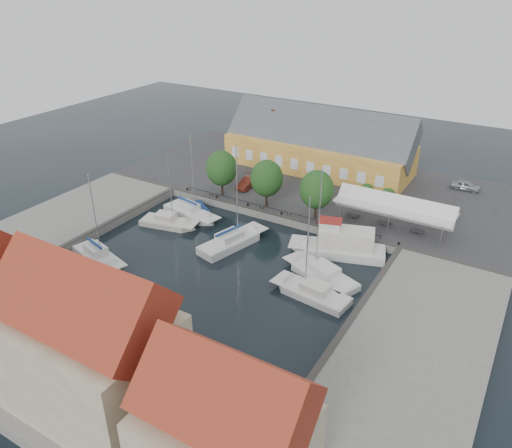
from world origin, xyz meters
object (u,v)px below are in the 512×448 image
at_px(warehouse, 316,146).
at_px(launch_sw, 59,271).
at_px(west_boat_d, 99,258).
at_px(trawler, 341,247).
at_px(tent_canopy, 395,207).
at_px(car_silver, 466,185).
at_px(east_boat_a, 321,276).
at_px(west_boat_a, 191,213).
at_px(west_boat_b, 168,224).
at_px(east_boat_b, 312,294).
at_px(car_red, 248,183).
at_px(center_sailboat, 232,243).
at_px(launch_nw, 199,209).

distance_m(warehouse, launch_sw, 41.99).
xyz_separation_m(warehouse, west_boat_d, (-9.41, -36.30, -4.16)).
bearing_deg(trawler, tent_canopy, 65.44).
relative_size(car_silver, east_boat_a, 0.32).
xyz_separation_m(west_boat_a, west_boat_b, (-0.65, -3.76, -0.01)).
distance_m(tent_canopy, east_boat_b, 17.11).
relative_size(warehouse, west_boat_a, 2.46).
distance_m(trawler, west_boat_b, 21.78).
xyz_separation_m(tent_canopy, east_boat_b, (-2.73, -16.54, -3.42)).
xyz_separation_m(car_red, center_sailboat, (6.23, -13.63, -1.37)).
relative_size(west_boat_b, launch_sw, 2.25).
bearing_deg(trawler, west_boat_a, -177.94).
height_order(car_silver, west_boat_a, west_boat_a).
distance_m(car_silver, car_red, 30.59).
xyz_separation_m(car_silver, launch_sw, (-33.18, -42.78, -1.59)).
bearing_deg(center_sailboat, car_silver, 54.35).
distance_m(east_boat_b, launch_sw, 26.93).
xyz_separation_m(car_silver, west_boat_d, (-31.39, -38.84, -1.41)).
height_order(car_red, west_boat_a, west_boat_a).
bearing_deg(launch_sw, tent_canopy, 43.49).
bearing_deg(launch_nw, tent_canopy, 14.86).
height_order(center_sailboat, launch_sw, center_sailboat).
relative_size(tent_canopy, east_boat_b, 1.25).
relative_size(car_red, east_boat_b, 0.40).
height_order(trawler, east_boat_b, east_boat_b).
xyz_separation_m(car_red, west_boat_b, (-3.43, -13.54, -1.48)).
relative_size(west_boat_a, west_boat_b, 1.13).
height_order(tent_canopy, west_boat_b, west_boat_b).
relative_size(car_silver, center_sailboat, 0.32).
relative_size(east_boat_a, west_boat_d, 1.14).
distance_m(tent_canopy, trawler, 8.71).
xyz_separation_m(car_red, launch_sw, (-6.48, -27.86, -1.65)).
bearing_deg(east_boat_b, east_boat_a, 99.42).
height_order(center_sailboat, west_boat_d, center_sailboat).
distance_m(center_sailboat, trawler, 12.53).
bearing_deg(center_sailboat, west_boat_b, 179.48).
relative_size(warehouse, car_red, 6.38).
bearing_deg(car_red, launch_sw, -104.93).
xyz_separation_m(trawler, east_boat_b, (0.72, -9.00, -0.76)).
relative_size(car_red, trawler, 0.40).
xyz_separation_m(warehouse, west_boat_b, (-8.15, -25.91, -4.17)).
bearing_deg(west_boat_a, east_boat_b, -21.11).
bearing_deg(west_boat_d, car_silver, 51.05).
relative_size(center_sailboat, launch_sw, 2.77).
height_order(warehouse, center_sailboat, center_sailboat).
bearing_deg(west_boat_a, launch_sw, -101.56).
height_order(tent_canopy, launch_sw, tent_canopy).
xyz_separation_m(tent_canopy, car_red, (-21.32, 1.49, -1.95)).
bearing_deg(car_red, west_boat_b, -106.05).
bearing_deg(east_boat_b, launch_nw, 154.70).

